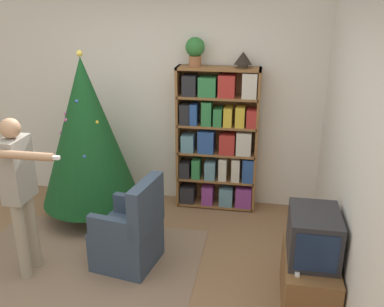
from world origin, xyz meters
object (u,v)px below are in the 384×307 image
Objects in this scene: armchair at (130,235)px; standing_person at (20,186)px; television at (314,236)px; christmas_tree at (87,133)px; bookshelf at (218,140)px; potted_plant at (195,50)px; table_lamp at (243,59)px.

standing_person is (-0.91, -0.29, 0.59)m from armchair.
television is 0.27× the size of christmas_tree.
bookshelf is at bearing 19.75° from christmas_tree.
standing_person reaches higher than television.
television is (0.98, -1.69, -0.21)m from bookshelf.
bookshelf is 5.33× the size of potted_plant.
armchair is 4.60× the size of table_lamp.
table_lamp is (-0.73, 1.69, 1.18)m from television.
armchair reaches higher than television.
christmas_tree reaches higher than standing_person.
bookshelf reaches higher than armchair.
table_lamp is (0.54, -0.00, -0.09)m from potted_plant.
armchair is at bearing 107.75° from standing_person.
christmas_tree is at bearing -155.55° from potted_plant.
potted_plant is (-1.27, 1.69, 1.27)m from television.
television is 0.58× the size of armchair.
armchair is 1.12m from standing_person.
standing_person reaches higher than armchair.
standing_person is 7.72× the size of table_lamp.
table_lamp is (0.26, 0.01, 0.97)m from bookshelf.
christmas_tree is 1.28× the size of standing_person.
potted_plant is at bearing 24.45° from christmas_tree.
bookshelf is at bearing -1.30° from potted_plant.
television is 1.75m from armchair.
christmas_tree reaches higher than television.
bookshelf is 1.65m from armchair.
bookshelf is 1.14× the size of standing_person.
standing_person is at bearing -128.28° from potted_plant.
standing_person is at bearing -62.43° from armchair.
standing_person is 2.37m from potted_plant.
potted_plant is (1.16, 0.53, 0.88)m from christmas_tree.
table_lamp is at bearing 17.17° from christmas_tree.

